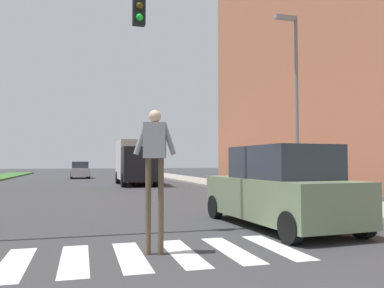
# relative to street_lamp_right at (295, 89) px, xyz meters

# --- Properties ---
(ground_plane) EXTENTS (140.00, 140.00, 0.00)m
(ground_plane) POSITION_rel_street_lamp_right_xyz_m (-8.04, 14.08, -4.59)
(ground_plane) COLOR #38383A
(crosswalk) EXTENTS (6.75, 2.20, 0.01)m
(crosswalk) POSITION_rel_street_lamp_right_xyz_m (-8.04, -7.54, -4.59)
(crosswalk) COLOR silver
(crosswalk) RESTS_ON ground_plane
(sidewalk_right) EXTENTS (3.00, 64.00, 0.15)m
(sidewalk_right) POSITION_rel_street_lamp_right_xyz_m (0.60, 12.08, -4.52)
(sidewalk_right) COLOR #9E9991
(sidewalk_right) RESTS_ON ground_plane
(street_lamp_right) EXTENTS (1.02, 0.24, 7.50)m
(street_lamp_right) POSITION_rel_street_lamp_right_xyz_m (0.00, 0.00, 0.00)
(street_lamp_right) COLOR slate
(street_lamp_right) RESTS_ON sidewalk_right
(pedestrian_performer) EXTENTS (0.74, 0.34, 2.49)m
(pedestrian_performer) POSITION_rel_street_lamp_right_xyz_m (-7.18, -7.51, -2.93)
(pedestrian_performer) COLOR brown
(pedestrian_performer) RESTS_ON ground_plane
(suv_crossing) EXTENTS (2.26, 4.72, 1.97)m
(suv_crossing) POSITION_rel_street_lamp_right_xyz_m (-3.76, -5.57, -3.66)
(suv_crossing) COLOR gray
(suv_crossing) RESTS_ON ground_plane
(sedan_midblock) EXTENTS (2.02, 4.66, 1.75)m
(sedan_midblock) POSITION_rel_street_lamp_right_xyz_m (-4.25, 13.73, -3.79)
(sedan_midblock) COLOR maroon
(sedan_midblock) RESTS_ON ground_plane
(sedan_distant) EXTENTS (1.89, 4.27, 1.62)m
(sedan_distant) POSITION_rel_street_lamp_right_xyz_m (-8.63, 25.46, -3.84)
(sedan_distant) COLOR #B7B7BC
(sedan_distant) RESTS_ON ground_plane
(truck_box_delivery) EXTENTS (2.40, 6.20, 3.10)m
(truck_box_delivery) POSITION_rel_street_lamp_right_xyz_m (-4.83, 12.85, -2.96)
(truck_box_delivery) COLOR black
(truck_box_delivery) RESTS_ON ground_plane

